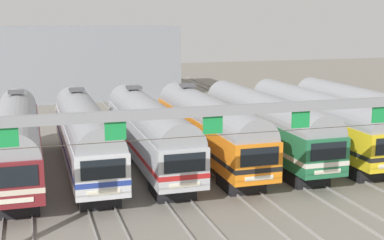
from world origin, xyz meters
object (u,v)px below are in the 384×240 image
(commuter_train_yellow, at_px, (316,119))
(catenary_gantry, at_px, (300,123))
(commuter_train_green, at_px, (264,122))
(commuter_train_orange, at_px, (208,126))
(commuter_train_stainless, at_px, (148,129))
(commuter_train_maroon, at_px, (17,137))
(commuter_train_blue, at_px, (365,116))
(commuter_train_silver, at_px, (85,133))

(commuter_train_yellow, relative_size, catenary_gantry, 0.58)
(commuter_train_yellow, bearing_deg, commuter_train_green, 180.00)
(commuter_train_orange, relative_size, commuter_train_yellow, 1.00)
(commuter_train_stainless, height_order, catenary_gantry, catenary_gantry)
(commuter_train_maroon, distance_m, catenary_gantry, 18.90)
(commuter_train_maroon, bearing_deg, commuter_train_blue, -0.01)
(commuter_train_blue, relative_size, catenary_gantry, 0.58)
(commuter_train_maroon, distance_m, commuter_train_orange, 12.93)
(commuter_train_green, relative_size, commuter_train_yellow, 1.00)
(commuter_train_silver, xyz_separation_m, commuter_train_blue, (21.55, -0.00, -0.00))
(commuter_train_green, bearing_deg, commuter_train_blue, 0.00)
(commuter_train_yellow, height_order, catenary_gantry, catenary_gantry)
(commuter_train_maroon, distance_m, commuter_train_yellow, 21.55)
(commuter_train_stainless, bearing_deg, commuter_train_green, -0.03)
(commuter_train_stainless, xyz_separation_m, commuter_train_blue, (17.24, -0.00, -0.00))
(commuter_train_maroon, xyz_separation_m, commuter_train_orange, (12.93, 0.00, 0.00))
(commuter_train_stainless, bearing_deg, catenary_gantry, -72.29)
(commuter_train_stainless, relative_size, commuter_train_blue, 1.00)
(commuter_train_silver, distance_m, commuter_train_orange, 8.62)
(commuter_train_silver, bearing_deg, commuter_train_green, -0.02)
(commuter_train_stainless, xyz_separation_m, commuter_train_yellow, (12.93, -0.00, -0.00))
(commuter_train_silver, xyz_separation_m, commuter_train_yellow, (17.24, -0.00, -0.00))
(commuter_train_blue, xyz_separation_m, catenary_gantry, (-12.93, -13.49, 2.77))
(commuter_train_silver, relative_size, catenary_gantry, 0.58)
(commuter_train_silver, bearing_deg, commuter_train_maroon, 180.00)
(commuter_train_green, distance_m, catenary_gantry, 14.43)
(commuter_train_yellow, bearing_deg, commuter_train_silver, 179.99)
(commuter_train_silver, distance_m, commuter_train_stainless, 4.31)
(commuter_train_maroon, bearing_deg, commuter_train_silver, 0.00)
(commuter_train_blue, bearing_deg, commuter_train_maroon, 179.99)
(commuter_train_yellow, bearing_deg, commuter_train_stainless, 179.98)
(commuter_train_maroon, relative_size, commuter_train_orange, 1.00)
(commuter_train_yellow, distance_m, catenary_gantry, 16.25)
(commuter_train_blue, bearing_deg, commuter_train_yellow, 180.00)
(commuter_train_stainless, bearing_deg, commuter_train_maroon, 180.00)
(commuter_train_stainless, height_order, commuter_train_blue, commuter_train_stainless)
(commuter_train_yellow, bearing_deg, commuter_train_maroon, 179.99)
(commuter_train_stainless, relative_size, commuter_train_orange, 1.00)
(catenary_gantry, bearing_deg, commuter_train_maroon, 133.76)
(commuter_train_green, xyz_separation_m, commuter_train_yellow, (4.31, 0.00, 0.00))
(commuter_train_blue, bearing_deg, commuter_train_silver, 179.99)
(commuter_train_orange, height_order, commuter_train_green, commuter_train_orange)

